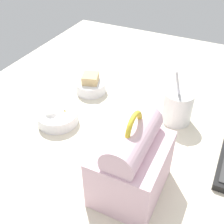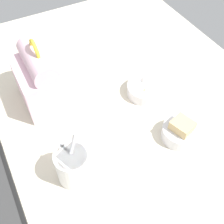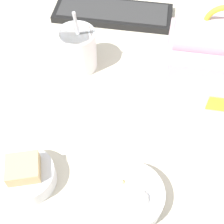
{
  "view_description": "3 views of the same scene",
  "coord_description": "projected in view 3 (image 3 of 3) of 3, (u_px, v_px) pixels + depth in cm",
  "views": [
    {
      "loc": [
        60.03,
        25.48,
        55.98
      ],
      "look_at": [
        3.12,
        -2.11,
        7.0
      ],
      "focal_mm": 45.0,
      "sensor_mm": 36.0,
      "label": 1
    },
    {
      "loc": [
        -41.28,
        21.38,
        67.94
      ],
      "look_at": [
        3.12,
        -2.11,
        7.0
      ],
      "focal_mm": 45.0,
      "sensor_mm": 36.0,
      "label": 2
    },
    {
      "loc": [
        8.82,
        -37.62,
        56.59
      ],
      "look_at": [
        3.12,
        -2.11,
        7.0
      ],
      "focal_mm": 50.0,
      "sensor_mm": 36.0,
      "label": 3
    }
  ],
  "objects": [
    {
      "name": "desk_surface",
      "position": [
        99.0,
        119.0,
        0.68
      ],
      "size": [
        140.0,
        110.0,
        2.0
      ],
      "color": "beige",
      "rests_on": "ground"
    },
    {
      "name": "lunch_bag",
      "position": [
        209.0,
        61.0,
        0.65
      ],
      "size": [
        17.61,
        14.23,
        21.95
      ],
      "color": "beige",
      "rests_on": "desk_surface"
    },
    {
      "name": "bento_bowl_sandwich",
      "position": [
        27.0,
        175.0,
        0.56
      ],
      "size": [
        10.27,
        10.27,
        6.59
      ],
      "color": "silver",
      "rests_on": "desk_surface"
    },
    {
      "name": "keyboard",
      "position": [
        113.0,
        13.0,
        0.86
      ],
      "size": [
        32.32,
        11.3,
        2.1
      ],
      "color": "black",
      "rests_on": "desk_surface"
    },
    {
      "name": "soup_cup",
      "position": [
        78.0,
        49.0,
        0.71
      ],
      "size": [
        8.64,
        8.64,
        16.62
      ],
      "color": "white",
      "rests_on": "desk_surface"
    },
    {
      "name": "bento_bowl_snacks",
      "position": [
        130.0,
        196.0,
        0.54
      ],
      "size": [
        12.07,
        12.07,
        5.11
      ],
      "color": "silver",
      "rests_on": "desk_surface"
    }
  ]
}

